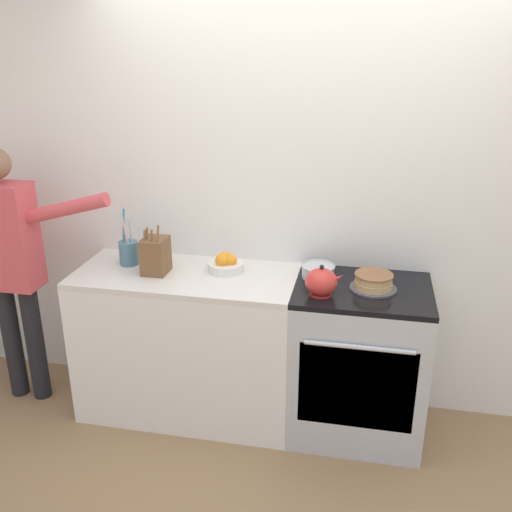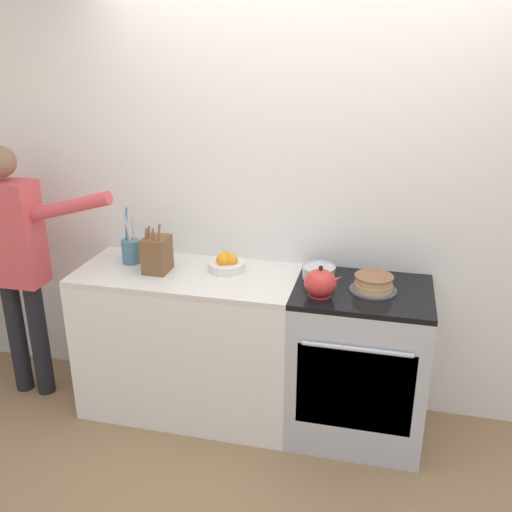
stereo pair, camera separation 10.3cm
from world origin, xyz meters
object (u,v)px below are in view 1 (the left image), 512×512
Objects in this scene: layer_cake at (373,282)px; fruit_bowl at (226,264)px; tea_kettle at (322,282)px; utensil_crock at (129,252)px; person_baker at (11,257)px; mixing_bowl at (318,271)px; knife_block at (155,255)px; stove_range at (358,361)px.

fruit_bowl is at bearing 173.97° from layer_cake.
utensil_crock reaches higher than tea_kettle.
utensil_crock reaches higher than fruit_bowl.
fruit_bowl reaches higher than layer_cake.
tea_kettle is at bearing 11.24° from person_baker.
fruit_bowl reaches higher than mixing_bowl.
knife_block is 0.23m from utensil_crock.
knife_block is at bearing 173.30° from tea_kettle.
utensil_crock reaches higher than mixing_bowl.
mixing_bowl is at bearing 161.32° from layer_cake.
layer_cake reaches higher than stove_range.
fruit_bowl is (-0.79, 0.08, 0.50)m from stove_range.
person_baker reaches higher than mixing_bowl.
fruit_bowl is 0.13× the size of person_baker.
utensil_crock is (-0.21, 0.09, -0.03)m from knife_block.
fruit_bowl is at bearing -178.34° from mixing_bowl.
knife_block is at bearing 16.54° from person_baker.
tea_kettle is 0.62× the size of utensil_crock.
layer_cake is at bearing -6.03° from fruit_bowl.
utensil_crock is at bearing 176.77° from layer_cake.
stove_range is 0.94m from fruit_bowl.
utensil_crock is at bearing 25.12° from person_baker.
knife_block is (-0.92, -0.12, 0.07)m from mixing_bowl.
stove_range is 1.48m from utensil_crock.
knife_block reaches higher than fruit_bowl.
tea_kettle is at bearing -149.25° from stove_range.
tea_kettle is 0.23m from mixing_bowl.
person_baker is (-2.12, -0.07, 0.01)m from layer_cake.
layer_cake is at bearing 24.84° from tea_kettle.
person_baker is (-0.89, -0.05, -0.06)m from knife_block.
tea_kettle is 1.08× the size of mixing_bowl.
layer_cake is 0.30m from tea_kettle.
mixing_bowl is (-0.04, 0.23, -0.03)m from tea_kettle.
person_baker is at bearing -178.22° from layer_cake.
knife_block is 0.89m from person_baker.
tea_kettle is 0.13× the size of person_baker.
fruit_bowl is (-0.84, 0.09, 0.00)m from layer_cake.
person_baker is at bearing -167.92° from utensil_crock.
tea_kettle is (-0.22, -0.13, 0.53)m from stove_range.
utensil_crock is at bearing 170.02° from tea_kettle.
knife_block is 1.45× the size of fruit_bowl.
tea_kettle is 1.18m from utensil_crock.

